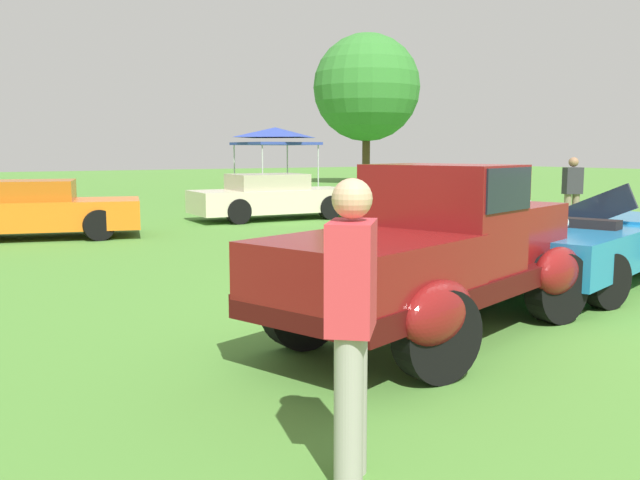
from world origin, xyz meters
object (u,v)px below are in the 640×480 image
(neighbor_convertible, at_px, (586,242))
(show_car_cream, at_px, (272,197))
(spectator_far_side, at_px, (351,321))
(feature_pickup_truck, at_px, (438,250))
(show_car_orange, at_px, (35,210))
(canopy_tent_center_field, at_px, (275,135))
(show_car_burgundy, at_px, (460,190))
(spectator_between_cars, at_px, (572,192))

(neighbor_convertible, relative_size, show_car_cream, 1.06)
(spectator_far_side, bearing_deg, feature_pickup_truck, 39.82)
(show_car_orange, xyz_separation_m, canopy_tent_center_field, (9.93, 7.71, 1.82))
(show_car_burgundy, bearing_deg, canopy_tent_center_field, 110.95)
(show_car_orange, bearing_deg, neighbor_convertible, -59.06)
(neighbor_convertible, distance_m, show_car_burgundy, 12.17)
(feature_pickup_truck, relative_size, spectator_far_side, 2.61)
(show_car_orange, bearing_deg, show_car_cream, 8.63)
(feature_pickup_truck, bearing_deg, show_car_burgundy, 45.51)
(neighbor_convertible, bearing_deg, show_car_cream, 86.86)
(neighbor_convertible, distance_m, show_car_cream, 10.25)
(feature_pickup_truck, relative_size, spectator_between_cars, 2.61)
(show_car_orange, bearing_deg, spectator_between_cars, -26.23)
(neighbor_convertible, distance_m, show_car_orange, 10.85)
(show_car_burgundy, xyz_separation_m, spectator_far_side, (-13.17, -12.95, 0.32))
(feature_pickup_truck, distance_m, spectator_far_side, 3.21)
(neighbor_convertible, bearing_deg, feature_pickup_truck, -164.60)
(spectator_between_cars, height_order, spectator_far_side, same)
(feature_pickup_truck, relative_size, show_car_burgundy, 1.05)
(show_car_cream, height_order, canopy_tent_center_field, canopy_tent_center_field)
(show_car_burgundy, distance_m, canopy_tent_center_field, 7.84)
(show_car_cream, distance_m, show_car_burgundy, 6.53)
(neighbor_convertible, xyz_separation_m, canopy_tent_center_field, (4.35, 17.02, 1.84))
(show_car_cream, relative_size, canopy_tent_center_field, 1.65)
(show_car_cream, relative_size, spectator_between_cars, 2.64)
(show_car_burgundy, xyz_separation_m, spectator_between_cars, (-2.10, -5.79, 0.32))
(show_car_orange, height_order, canopy_tent_center_field, canopy_tent_center_field)
(feature_pickup_truck, relative_size, canopy_tent_center_field, 1.62)
(neighbor_convertible, distance_m, spectator_far_side, 6.82)
(spectator_between_cars, height_order, canopy_tent_center_field, canopy_tent_center_field)
(spectator_far_side, bearing_deg, show_car_burgundy, 44.53)
(show_car_burgundy, bearing_deg, feature_pickup_truck, -134.49)
(show_car_burgundy, bearing_deg, show_car_cream, 177.02)
(canopy_tent_center_field, bearing_deg, feature_pickup_truck, -113.89)
(spectator_between_cars, relative_size, spectator_far_side, 1.00)
(spectator_far_side, distance_m, canopy_tent_center_field, 22.68)
(show_car_cream, bearing_deg, spectator_between_cars, -54.24)
(feature_pickup_truck, relative_size, show_car_cream, 0.99)
(show_car_orange, relative_size, spectator_far_side, 2.64)
(neighbor_convertible, xyz_separation_m, spectator_between_cars, (4.98, 4.10, 0.33))
(canopy_tent_center_field, bearing_deg, show_car_orange, -142.18)
(show_car_orange, bearing_deg, show_car_burgundy, 2.68)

